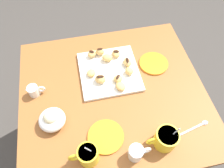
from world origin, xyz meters
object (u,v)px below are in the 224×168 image
object	(u,v)px
chocolate_sauce_pitcher	(34,90)
beignet_0	(100,79)
beignet_5	(91,73)
coffee_mug_yellow_right	(88,155)
dining_table	(113,106)
coffee_mug_yellow_left	(166,138)
beignet_6	(121,86)
beignet_2	(129,71)
beignet_4	(127,62)
saucer_orange_right	(106,137)
beignet_7	(92,54)
saucer_orange_left	(154,63)
beignet_9	(100,52)
beignet_1	(107,58)
ice_cream_bowl	(52,119)
beignet_3	(116,54)
pastry_plate_square	(109,72)
beignet_8	(118,79)
cream_pitcher_white	(136,153)

from	to	relation	value
chocolate_sauce_pitcher	beignet_0	bearing A→B (deg)	179.24
beignet_5	coffee_mug_yellow_right	bearing A→B (deg)	79.51
dining_table	coffee_mug_yellow_left	size ratio (longest dim) A/B	6.60
beignet_0	beignet_6	bearing A→B (deg)	146.48
beignet_0	beignet_2	bearing A→B (deg)	-172.60
coffee_mug_yellow_left	beignet_4	xyz separation A→B (m)	(0.05, -0.43, -0.02)
chocolate_sauce_pitcher	saucer_orange_right	xyz separation A→B (m)	(-0.30, 0.29, -0.03)
beignet_2	beignet_7	world-z (taller)	same
saucer_orange_left	beignet_9	bearing A→B (deg)	-22.65
chocolate_sauce_pitcher	beignet_2	size ratio (longest dim) A/B	2.04
coffee_mug_yellow_right	beignet_1	bearing A→B (deg)	-109.75
ice_cream_bowl	beignet_3	bearing A→B (deg)	-138.32
chocolate_sauce_pitcher	beignet_7	world-z (taller)	chocolate_sauce_pitcher
beignet_6	beignet_5	bearing A→B (deg)	-40.46
beignet_4	beignet_1	bearing A→B (deg)	-27.67
ice_cream_bowl	beignet_7	size ratio (longest dim) A/B	2.38
dining_table	pastry_plate_square	size ratio (longest dim) A/B	3.01
saucer_orange_left	beignet_5	distance (m)	0.34
beignet_2	beignet_5	distance (m)	0.19
saucer_orange_right	beignet_1	size ratio (longest dim) A/B	2.88
saucer_orange_right	beignet_2	size ratio (longest dim) A/B	3.50
saucer_orange_right	beignet_6	xyz separation A→B (m)	(-0.12, -0.22, 0.03)
coffee_mug_yellow_left	beignet_9	world-z (taller)	coffee_mug_yellow_left
coffee_mug_yellow_left	beignet_0	xyz separation A→B (m)	(0.21, -0.36, -0.01)
saucer_orange_right	beignet_8	bearing A→B (deg)	-112.94
beignet_3	beignet_6	xyz separation A→B (m)	(0.02, 0.21, -0.00)
chocolate_sauce_pitcher	beignet_4	size ratio (longest dim) A/B	1.65
cream_pitcher_white	beignet_3	size ratio (longest dim) A/B	1.93
pastry_plate_square	beignet_5	bearing A→B (deg)	4.40
dining_table	coffee_mug_yellow_left	bearing A→B (deg)	118.92
beignet_0	beignet_5	distance (m)	0.06
ice_cream_bowl	pastry_plate_square	bearing A→B (deg)	-143.24
saucer_orange_left	beignet_4	bearing A→B (deg)	-5.66
saucer_orange_left	chocolate_sauce_pitcher	bearing A→B (deg)	5.48
cream_pitcher_white	beignet_0	xyz separation A→B (m)	(0.08, -0.38, -0.00)
coffee_mug_yellow_right	dining_table	bearing A→B (deg)	-119.63
beignet_7	pastry_plate_square	bearing A→B (deg)	121.62
cream_pitcher_white	saucer_orange_left	distance (m)	0.50
saucer_orange_left	beignet_5	xyz separation A→B (m)	(0.34, 0.01, 0.03)
pastry_plate_square	beignet_8	distance (m)	0.08
coffee_mug_yellow_left	beignet_9	size ratio (longest dim) A/B	3.00
beignet_0	beignet_1	distance (m)	0.14
dining_table	coffee_mug_yellow_right	world-z (taller)	coffee_mug_yellow_right
beignet_6	beignet_9	world-z (taller)	beignet_9
beignet_1	beignet_2	size ratio (longest dim) A/B	1.22
beignet_4	beignet_7	world-z (taller)	beignet_7
coffee_mug_yellow_left	beignet_7	bearing A→B (deg)	-66.96
dining_table	beignet_8	distance (m)	0.19
saucer_orange_left	beignet_2	size ratio (longest dim) A/B	3.44
beignet_4	beignet_6	distance (m)	0.15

